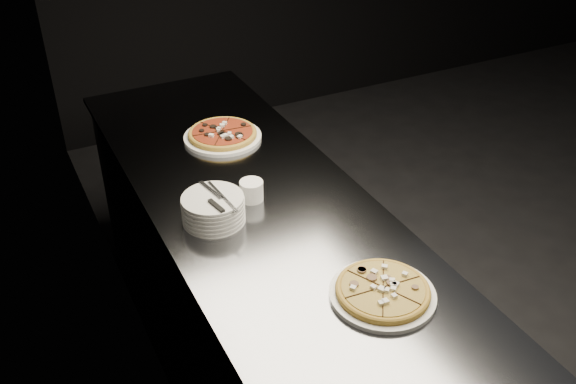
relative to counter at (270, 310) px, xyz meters
name	(u,v)px	position (x,y,z in m)	size (l,w,h in m)	color
wall_left	(145,103)	(-0.37, 0.00, 0.94)	(0.02, 5.00, 2.80)	black
counter	(270,310)	(0.00, 0.00, 0.00)	(0.74, 2.44, 0.92)	slate
pizza_mushroom	(383,291)	(0.11, -0.54, 0.48)	(0.31, 0.31, 0.04)	white
pizza_tomato	(223,134)	(0.06, 0.56, 0.48)	(0.32, 0.32, 0.04)	white
plate_stack	(213,209)	(-0.18, 0.03, 0.51)	(0.21, 0.21, 0.09)	white
cutlery	(216,198)	(-0.18, 0.01, 0.56)	(0.07, 0.22, 0.01)	#B2B4B9
ramekin	(251,190)	(-0.02, 0.09, 0.50)	(0.08, 0.08, 0.07)	white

